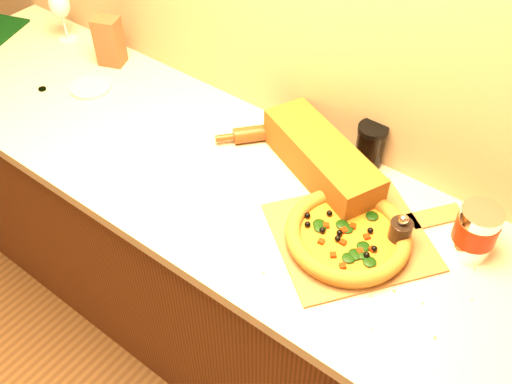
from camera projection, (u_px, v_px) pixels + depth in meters
name	position (u px, v px, depth m)	size (l,w,h in m)	color
cabinet	(250.00, 282.00, 2.00)	(2.80, 0.65, 0.86)	#43220E
countertop	(249.00, 192.00, 1.68)	(2.84, 0.68, 0.04)	#C4B899
pizza_peel	(356.00, 235.00, 1.53)	(0.52, 0.55, 0.01)	brown
pizza	(348.00, 235.00, 1.50)	(0.33, 0.33, 0.05)	gold
bottle_cap	(42.00, 89.00, 2.01)	(0.03, 0.03, 0.01)	black
pepper_grinder	(400.00, 233.00, 1.48)	(0.06, 0.06, 0.11)	black
rolling_pin	(274.00, 131.00, 1.81)	(0.26, 0.30, 0.05)	#54290E
coffee_canister	(476.00, 231.00, 1.45)	(0.11, 0.11, 0.15)	silver
bread_bag	(321.00, 159.00, 1.67)	(0.43, 0.14, 0.12)	brown
wine_glass	(60.00, 6.00, 2.15)	(0.08, 0.08, 0.20)	silver
paper_bag	(109.00, 41.00, 2.07)	(0.09, 0.07, 0.18)	brown
dark_jar	(370.00, 146.00, 1.69)	(0.09, 0.09, 0.14)	black
side_plate	(91.00, 87.00, 2.01)	(0.14, 0.14, 0.01)	beige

